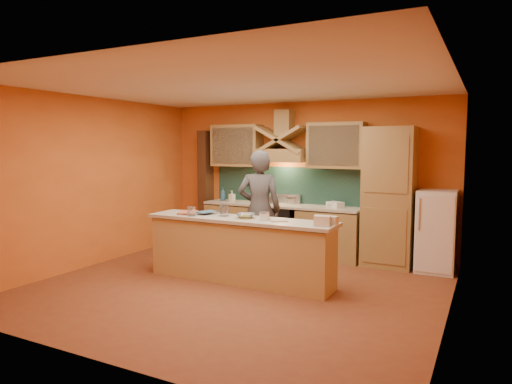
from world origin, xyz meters
The scene contains 36 objects.
floor centered at (0.00, 0.00, 0.00)m, with size 5.50×5.00×0.01m, color brown.
ceiling centered at (0.00, 0.00, 2.80)m, with size 5.50×5.00×0.01m, color white.
wall_back centered at (0.00, 2.50, 1.40)m, with size 5.50×0.02×2.80m, color orange.
wall_front centered at (0.00, -2.50, 1.40)m, with size 5.50×0.02×2.80m, color orange.
wall_left centered at (-2.75, 0.00, 1.40)m, with size 0.02×5.00×2.80m, color orange.
wall_right centered at (2.75, 0.00, 1.40)m, with size 0.02×5.00×2.80m, color orange.
base_cabinet_left centered at (-1.25, 2.20, 0.43)m, with size 1.10×0.60×0.86m, color #A3814A.
base_cabinet_right centered at (0.65, 2.20, 0.43)m, with size 1.10×0.60×0.86m, color #A3814A.
counter_top centered at (-0.30, 2.20, 0.90)m, with size 3.00×0.62×0.04m, color beige.
stove centered at (-0.30, 2.20, 0.45)m, with size 0.60×0.58×0.90m, color black.
backsplash centered at (-0.30, 2.48, 1.25)m, with size 3.00×0.03×0.70m, color #1A3934.
range_hood centered at (-0.30, 2.25, 1.82)m, with size 0.92×0.50×0.24m, color #A3814A.
hood_chimney centered at (-0.30, 2.35, 2.40)m, with size 0.30×0.30×0.50m, color #A3814A.
upper_cabinet_left centered at (-1.30, 2.33, 2.00)m, with size 1.00×0.35×0.80m, color #A3814A.
upper_cabinet_right centered at (0.70, 2.33, 2.00)m, with size 1.00×0.35×0.80m, color #A3814A.
pantry_column centered at (1.65, 2.20, 1.15)m, with size 0.80×0.60×2.30m, color #A3814A.
fridge centered at (2.40, 2.20, 0.65)m, with size 0.58×0.60×1.30m, color white.
trim_column_left centered at (-2.05, 2.35, 1.15)m, with size 0.20×0.30×2.30m, color #472816.
island_body centered at (-0.10, 0.30, 0.44)m, with size 2.80×0.55×0.88m, color tan.
island_top centered at (-0.10, 0.30, 0.92)m, with size 2.90×0.62×0.05m, color beige.
person centered at (-0.19, 1.11, 0.96)m, with size 0.70×0.46×1.93m, color #4C4C51.
pot_large centered at (-0.48, 2.16, 0.98)m, with size 0.24×0.24×0.16m, color #B4B3BB.
pot_small centered at (-0.17, 2.38, 0.96)m, with size 0.20×0.20×0.13m, color silver.
soap_bottle_a centered at (-1.33, 2.18, 1.03)m, with size 0.10×0.10×0.21m, color silver.
soap_bottle_b centered at (-1.56, 2.21, 1.05)m, with size 0.10×0.10×0.26m, color #2F5D81.
bowl_back centered at (0.66, 2.28, 0.96)m, with size 0.23×0.23×0.07m, color silver.
dish_rack centered at (0.71, 2.28, 0.97)m, with size 0.26×0.20×0.09m, color white.
book_lower centered at (-1.15, 0.25, 0.96)m, with size 0.26×0.35×0.03m, color #BB5F43.
book_upper centered at (-0.84, 0.42, 0.98)m, with size 0.22×0.30×0.02m, color #3D6287.
jar_large centered at (-0.40, 0.36, 1.03)m, with size 0.14×0.14×0.16m, color silver.
jar_small centered at (-0.82, 0.12, 1.01)m, with size 0.13×0.13×0.14m, color white.
kitchen_scale centered at (0.31, 0.27, 1.00)m, with size 0.12×0.12×0.10m, color silver.
mixing_bowl centered at (-0.02, 0.33, 0.98)m, with size 0.27×0.27×0.07m, color white.
cloth centered at (0.53, 0.31, 0.95)m, with size 0.24×0.18×0.02m, color beige.
grocery_bag_a centered at (1.19, 0.22, 1.01)m, with size 0.21×0.17×0.13m, color beige.
grocery_bag_b centered at (1.25, 0.39, 1.00)m, with size 0.18×0.14×0.11m, color beige.
Camera 1 is at (3.13, -5.42, 1.98)m, focal length 32.00 mm.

